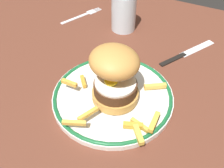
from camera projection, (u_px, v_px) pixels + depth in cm
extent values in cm
cube|color=brown|center=(125.00, 110.00, 54.14)|extent=(123.56, 98.47, 4.00)
cylinder|color=white|center=(112.00, 98.00, 53.03)|extent=(25.01, 25.01, 1.20)
torus|color=#196033|center=(112.00, 96.00, 52.61)|extent=(24.61, 24.61, 0.80)
cylinder|color=#C98E41|center=(115.00, 94.00, 51.14)|extent=(9.29, 9.29, 1.80)
cylinder|color=#442614|center=(115.00, 87.00, 49.74)|extent=(8.51, 8.51, 2.22)
cylinder|color=white|center=(115.00, 82.00, 48.79)|extent=(8.00, 8.00, 0.50)
ellipsoid|color=yellow|center=(111.00, 81.00, 48.08)|extent=(2.60, 2.60, 1.40)
ellipsoid|color=#C78B42|center=(115.00, 60.00, 46.73)|extent=(13.68, 13.72, 6.09)
cube|color=gold|center=(133.00, 125.00, 46.19)|extent=(3.73, 2.21, 0.95)
cube|color=gold|center=(140.00, 125.00, 46.38)|extent=(3.97, 1.80, 0.75)
cube|color=gold|center=(138.00, 135.00, 44.78)|extent=(3.24, 3.64, 0.95)
cube|color=gold|center=(88.00, 114.00, 46.37)|extent=(2.38, 4.18, 0.73)
cube|color=orange|center=(115.00, 67.00, 57.75)|extent=(4.26, 2.21, 0.96)
cube|color=gold|center=(109.00, 54.00, 58.80)|extent=(2.82, 0.85, 0.76)
cube|color=#EDAD48|center=(155.00, 86.00, 53.42)|extent=(4.40, 3.28, 0.87)
cube|color=gold|center=(69.00, 83.00, 51.93)|extent=(3.48, 0.88, 0.79)
cube|color=gold|center=(74.00, 123.00, 44.94)|extent=(4.19, 2.34, 0.73)
cube|color=gold|center=(154.00, 122.00, 45.60)|extent=(1.07, 4.48, 0.93)
cube|color=orange|center=(115.00, 70.00, 57.07)|extent=(4.55, 2.30, 0.87)
cube|color=gold|center=(84.00, 81.00, 54.69)|extent=(2.75, 2.97, 0.79)
cylinder|color=silver|center=(124.00, 12.00, 69.61)|extent=(6.75, 6.75, 10.13)
cylinder|color=silver|center=(123.00, 21.00, 71.39)|extent=(6.21, 6.21, 5.02)
cube|color=silver|center=(75.00, 18.00, 76.95)|extent=(4.95, 9.55, 0.36)
cube|color=silver|center=(91.00, 12.00, 79.68)|extent=(2.98, 3.08, 0.32)
cube|color=silver|center=(96.00, 9.00, 81.10)|extent=(1.21, 2.30, 0.28)
cube|color=silver|center=(97.00, 9.00, 80.82)|extent=(1.21, 2.30, 0.28)
cube|color=silver|center=(98.00, 10.00, 80.55)|extent=(1.21, 2.30, 0.28)
cube|color=silver|center=(98.00, 10.00, 80.27)|extent=(1.21, 2.30, 0.28)
cube|color=black|center=(173.00, 59.00, 62.66)|extent=(5.04, 7.53, 0.70)
cube|color=silver|center=(197.00, 48.00, 66.07)|extent=(7.06, 10.42, 0.24)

